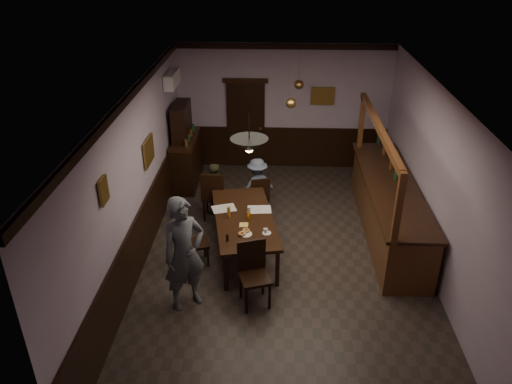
# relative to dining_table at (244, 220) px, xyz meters

# --- Properties ---
(room) EXTENTS (5.01, 8.01, 3.01)m
(room) POSITION_rel_dining_table_xyz_m (0.71, -0.14, 0.81)
(room) COLOR #2D2621
(room) RESTS_ON ground
(dining_table) EXTENTS (1.37, 2.34, 0.75)m
(dining_table) POSITION_rel_dining_table_xyz_m (0.00, 0.00, 0.00)
(dining_table) COLOR black
(dining_table) RESTS_ON ground
(chair_far_left) EXTENTS (0.47, 0.47, 1.06)m
(chair_far_left) POSITION_rel_dining_table_xyz_m (-0.68, 1.16, -0.11)
(chair_far_left) COLOR black
(chair_far_left) RESTS_ON ground
(chair_far_right) EXTENTS (0.47, 0.47, 0.89)m
(chair_far_right) POSITION_rel_dining_table_xyz_m (0.22, 1.34, -0.20)
(chair_far_right) COLOR black
(chair_far_right) RESTS_ON ground
(chair_near) EXTENTS (0.57, 0.57, 1.05)m
(chair_near) POSITION_rel_dining_table_xyz_m (0.22, -1.30, -0.11)
(chair_near) COLOR black
(chair_near) RESTS_ON ground
(chair_side) EXTENTS (0.48, 0.48, 0.88)m
(chair_side) POSITION_rel_dining_table_xyz_m (-0.87, -0.37, -0.20)
(chair_side) COLOR black
(chair_side) RESTS_ON ground
(person_standing) EXTENTS (0.81, 0.76, 1.87)m
(person_standing) POSITION_rel_dining_table_xyz_m (-0.81, -1.42, 0.25)
(person_standing) COLOR #555761
(person_standing) RESTS_ON ground
(person_seated_left) EXTENTS (0.63, 0.55, 1.10)m
(person_seated_left) POSITION_rel_dining_table_xyz_m (-0.72, 1.45, -0.13)
(person_seated_left) COLOR #4C4A2D
(person_seated_left) RESTS_ON ground
(person_seated_right) EXTENTS (0.86, 0.72, 1.15)m
(person_seated_right) POSITION_rel_dining_table_xyz_m (0.17, 1.61, -0.11)
(person_seated_right) COLOR slate
(person_seated_right) RESTS_ON ground
(newspaper_left) EXTENTS (0.49, 0.42, 0.01)m
(newspaper_left) POSITION_rel_dining_table_xyz_m (-0.39, 0.28, 0.07)
(newspaper_left) COLOR silver
(newspaper_left) RESTS_ON dining_table
(newspaper_right) EXTENTS (0.44, 0.33, 0.01)m
(newspaper_right) POSITION_rel_dining_table_xyz_m (0.26, 0.28, 0.07)
(newspaper_right) COLOR silver
(newspaper_right) RESTS_ON dining_table
(napkin) EXTENTS (0.17, 0.17, 0.00)m
(napkin) POSITION_rel_dining_table_xyz_m (0.01, -0.26, 0.07)
(napkin) COLOR #E4B654
(napkin) RESTS_ON dining_table
(saucer) EXTENTS (0.15, 0.15, 0.01)m
(saucer) POSITION_rel_dining_table_xyz_m (0.41, -0.51, 0.07)
(saucer) COLOR white
(saucer) RESTS_ON dining_table
(coffee_cup) EXTENTS (0.09, 0.09, 0.07)m
(coffee_cup) POSITION_rel_dining_table_xyz_m (0.39, -0.51, 0.11)
(coffee_cup) COLOR white
(coffee_cup) RESTS_ON saucer
(pastry_plate) EXTENTS (0.22, 0.22, 0.01)m
(pastry_plate) POSITION_rel_dining_table_xyz_m (0.06, -0.56, 0.07)
(pastry_plate) COLOR white
(pastry_plate) RESTS_ON dining_table
(pastry_ring_a) EXTENTS (0.13, 0.13, 0.04)m
(pastry_ring_a) POSITION_rel_dining_table_xyz_m (0.00, -0.59, 0.10)
(pastry_ring_a) COLOR #C68C47
(pastry_ring_a) RESTS_ON pastry_plate
(pastry_ring_b) EXTENTS (0.13, 0.13, 0.04)m
(pastry_ring_b) POSITION_rel_dining_table_xyz_m (0.06, -0.49, 0.10)
(pastry_ring_b) COLOR #C68C47
(pastry_ring_b) RESTS_ON pastry_plate
(soda_can) EXTENTS (0.07, 0.07, 0.12)m
(soda_can) POSITION_rel_dining_table_xyz_m (0.08, -0.05, 0.12)
(soda_can) COLOR orange
(soda_can) RESTS_ON dining_table
(beer_glass) EXTENTS (0.06, 0.06, 0.20)m
(beer_glass) POSITION_rel_dining_table_xyz_m (-0.27, 0.00, 0.16)
(beer_glass) COLOR #BF721E
(beer_glass) RESTS_ON dining_table
(water_glass) EXTENTS (0.06, 0.06, 0.15)m
(water_glass) POSITION_rel_dining_table_xyz_m (0.08, 0.10, 0.14)
(water_glass) COLOR silver
(water_glass) RESTS_ON dining_table
(pepper_mill) EXTENTS (0.04, 0.04, 0.14)m
(pepper_mill) POSITION_rel_dining_table_xyz_m (-0.23, -0.77, 0.13)
(pepper_mill) COLOR black
(pepper_mill) RESTS_ON dining_table
(sideboard) EXTENTS (0.51, 1.44, 1.90)m
(sideboard) POSITION_rel_dining_table_xyz_m (-1.51, 2.78, 0.08)
(sideboard) COLOR black
(sideboard) RESTS_ON ground
(bar_counter) EXTENTS (0.92, 3.96, 2.23)m
(bar_counter) POSITION_rel_dining_table_xyz_m (2.70, 0.81, -0.12)
(bar_counter) COLOR #502E15
(bar_counter) RESTS_ON ground
(door_back) EXTENTS (0.90, 0.06, 2.10)m
(door_back) POSITION_rel_dining_table_xyz_m (-0.19, 3.81, 0.36)
(door_back) COLOR black
(door_back) RESTS_ON ground
(ac_unit) EXTENTS (0.20, 0.85, 0.30)m
(ac_unit) POSITION_rel_dining_table_xyz_m (-1.67, 2.76, 1.76)
(ac_unit) COLOR white
(ac_unit) RESTS_ON ground
(picture_left_small) EXTENTS (0.04, 0.28, 0.36)m
(picture_left_small) POSITION_rel_dining_table_xyz_m (-1.75, -1.74, 1.46)
(picture_left_small) COLOR olive
(picture_left_small) RESTS_ON ground
(picture_left_large) EXTENTS (0.04, 0.62, 0.48)m
(picture_left_large) POSITION_rel_dining_table_xyz_m (-1.75, 0.66, 1.01)
(picture_left_large) COLOR olive
(picture_left_large) RESTS_ON ground
(picture_back) EXTENTS (0.55, 0.04, 0.42)m
(picture_back) POSITION_rel_dining_table_xyz_m (1.61, 3.82, 1.11)
(picture_back) COLOR olive
(picture_back) RESTS_ON ground
(pendant_iron) EXTENTS (0.56, 0.56, 0.67)m
(pendant_iron) POSITION_rel_dining_table_xyz_m (0.14, -0.79, 1.75)
(pendant_iron) COLOR black
(pendant_iron) RESTS_ON ground
(pendant_brass_mid) EXTENTS (0.20, 0.20, 0.81)m
(pendant_brass_mid) POSITION_rel_dining_table_xyz_m (0.81, 1.68, 1.61)
(pendant_brass_mid) COLOR #BF8C3F
(pendant_brass_mid) RESTS_ON ground
(pendant_brass_far) EXTENTS (0.20, 0.20, 0.81)m
(pendant_brass_far) POSITION_rel_dining_table_xyz_m (1.01, 2.98, 1.61)
(pendant_brass_far) COLOR #BF8C3F
(pendant_brass_far) RESTS_ON ground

